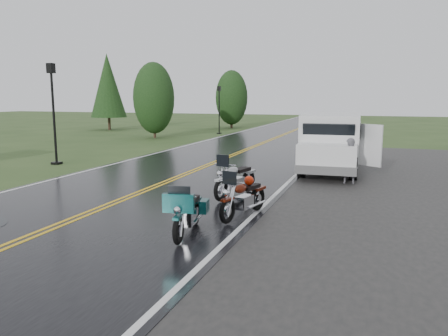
% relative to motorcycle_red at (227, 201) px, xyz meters
% --- Properties ---
extents(ground, '(120.00, 120.00, 0.00)m').
position_rel_motorcycle_red_xyz_m(ground, '(-3.46, -0.34, -0.57)').
color(ground, '#2D471E').
rests_on(ground, ground).
extents(road, '(8.00, 100.00, 0.04)m').
position_rel_motorcycle_red_xyz_m(road, '(-3.46, 9.66, -0.55)').
color(road, black).
rests_on(road, ground).
extents(motorcycle_red, '(1.12, 2.03, 1.14)m').
position_rel_motorcycle_red_xyz_m(motorcycle_red, '(0.00, 0.00, 0.00)').
color(motorcycle_red, '#521609').
rests_on(motorcycle_red, ground).
extents(motorcycle_teal, '(0.99, 1.97, 1.11)m').
position_rel_motorcycle_red_xyz_m(motorcycle_teal, '(-0.43, -1.59, -0.01)').
color(motorcycle_teal, '#043535').
rests_on(motorcycle_teal, ground).
extents(motorcycle_silver, '(1.19, 2.18, 1.22)m').
position_rel_motorcycle_red_xyz_m(motorcycle_silver, '(-0.83, 1.89, 0.04)').
color(motorcycle_silver, '#A9ADB1').
rests_on(motorcycle_silver, ground).
extents(van_white, '(2.32, 5.72, 2.22)m').
position_rel_motorcycle_red_xyz_m(van_white, '(0.60, 6.27, 0.54)').
color(van_white, silver).
rests_on(van_white, ground).
extents(person_at_van, '(0.58, 0.42, 1.48)m').
position_rel_motorcycle_red_xyz_m(person_at_van, '(2.21, 5.66, 0.17)').
color(person_at_van, '#56555B').
rests_on(person_at_van, ground).
extents(lamp_post_near_left, '(0.36, 0.36, 4.19)m').
position_rel_motorcycle_red_xyz_m(lamp_post_near_left, '(-9.62, 6.04, 1.53)').
color(lamp_post_near_left, black).
rests_on(lamp_post_near_left, ground).
extents(lamp_post_far_left, '(0.31, 0.31, 3.62)m').
position_rel_motorcycle_red_xyz_m(lamp_post_far_left, '(-8.35, 22.59, 1.24)').
color(lamp_post_far_left, black).
rests_on(lamp_post_far_left, ground).
extents(tree_left_mid, '(2.80, 2.80, 4.37)m').
position_rel_motorcycle_red_xyz_m(tree_left_mid, '(-11.39, 17.97, 1.62)').
color(tree_left_mid, '#1E3D19').
rests_on(tree_left_mid, ground).
extents(tree_left_far, '(2.85, 2.85, 4.39)m').
position_rel_motorcycle_red_xyz_m(tree_left_far, '(-9.38, 28.74, 1.63)').
color(tree_left_far, '#1E3D19').
rests_on(tree_left_far, ground).
extents(pine_left_far, '(2.98, 2.98, 6.21)m').
position_rel_motorcycle_red_xyz_m(pine_left_far, '(-18.53, 23.23, 2.54)').
color(pine_left_far, '#1E3D19').
rests_on(pine_left_far, ground).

